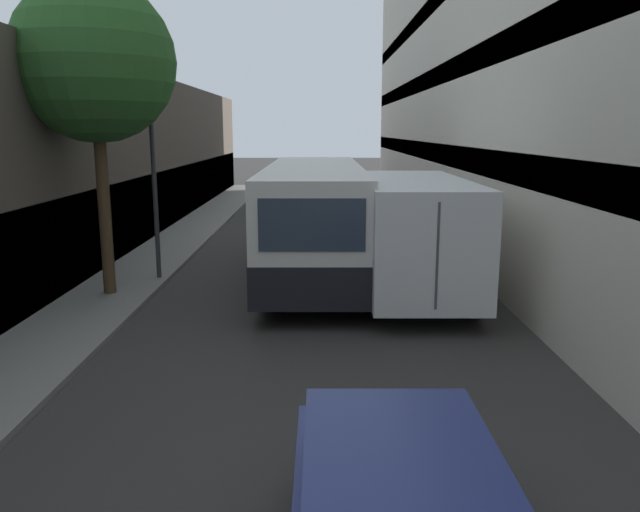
% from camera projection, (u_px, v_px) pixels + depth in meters
% --- Properties ---
extents(ground_plane, '(150.00, 150.00, 0.00)m').
position_uv_depth(ground_plane, '(312.00, 305.00, 14.08)').
color(ground_plane, '#33302D').
extents(sidewalk_left, '(2.04, 60.00, 0.11)m').
position_uv_depth(sidewalk_left, '(100.00, 303.00, 14.07)').
color(sidewalk_left, gray).
rests_on(sidewalk_left, ground_plane).
extents(building_right_apartment, '(2.40, 60.00, 12.29)m').
position_uv_depth(building_right_apartment, '(579.00, 20.00, 12.85)').
color(building_right_apartment, beige).
rests_on(building_right_apartment, ground_plane).
extents(bus, '(2.52, 10.33, 2.96)m').
position_uv_depth(bus, '(315.00, 217.00, 16.91)').
color(bus, silver).
rests_on(bus, ground_plane).
extents(box_truck, '(2.32, 8.38, 2.79)m').
position_uv_depth(box_truck, '(408.00, 226.00, 15.49)').
color(box_truck, silver).
rests_on(box_truck, ground_plane).
extents(panel_van, '(1.91, 4.62, 1.91)m').
position_uv_depth(panel_van, '(292.00, 190.00, 29.66)').
color(panel_van, '#BCBCC1').
rests_on(panel_van, ground_plane).
extents(street_lamp, '(0.36, 0.80, 7.71)m').
position_uv_depth(street_lamp, '(149.00, 69.00, 15.28)').
color(street_lamp, '#38383D').
rests_on(street_lamp, sidewalk_left).
extents(street_tree_left, '(3.57, 3.57, 7.05)m').
position_uv_depth(street_tree_left, '(95.00, 62.00, 13.74)').
color(street_tree_left, '#4C3823').
rests_on(street_tree_left, sidewalk_left).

